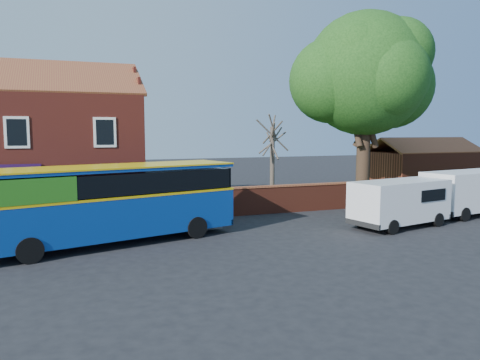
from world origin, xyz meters
name	(u,v)px	position (x,y,z in m)	size (l,w,h in m)	color
ground	(206,253)	(0.00, 0.00, 0.00)	(120.00, 120.00, 0.00)	black
pavement	(18,235)	(-7.00, 5.75, 0.06)	(18.00, 3.50, 0.12)	gray
kerb	(15,243)	(-7.00, 4.00, 0.07)	(18.00, 0.15, 0.14)	slate
grass_strip	(324,194)	(13.00, 13.00, 0.02)	(26.00, 12.00, 0.04)	#426B28
shop_building	(24,154)	(-7.02, 11.50, 3.41)	(12.30, 8.13, 10.50)	maroon
boundary_wall	(375,193)	(13.00, 7.00, 0.81)	(22.00, 0.38, 1.60)	maroon
outbuilding	(422,169)	(22.00, 13.00, 1.61)	(8.20, 5.06, 4.17)	maroon
bus	(101,200)	(-3.60, 2.76, 1.84)	(10.97, 5.33, 3.24)	navy
van_near	(400,201)	(10.26, 1.36, 1.27)	(5.47, 3.04, 2.27)	white
van_far	(469,191)	(15.95, 2.60, 1.37)	(5.86, 3.07, 2.45)	white
large_tree	(364,78)	(13.91, 9.65, 8.14)	(10.20, 8.07, 12.44)	black
bare_tree	(272,162)	(6.96, 9.05, 2.76)	(2.02, 2.40, 5.38)	#4C4238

